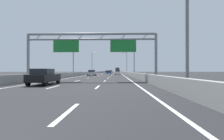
% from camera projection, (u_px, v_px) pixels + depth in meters
% --- Properties ---
extents(ground_plane, '(260.00, 260.00, 0.00)m').
position_uv_depth(ground_plane, '(111.00, 73.00, 102.33)').
color(ground_plane, '#262628').
extents(lane_dash_left_1, '(0.16, 3.00, 0.01)m').
position_uv_depth(lane_dash_left_1, '(53.00, 87.00, 14.91)').
color(lane_dash_left_1, white).
rests_on(lane_dash_left_1, ground_plane).
extents(lane_dash_left_2, '(0.16, 3.00, 0.01)m').
position_uv_depth(lane_dash_left_2, '(77.00, 81.00, 23.91)').
color(lane_dash_left_2, white).
rests_on(lane_dash_left_2, ground_plane).
extents(lane_dash_left_3, '(0.16, 3.00, 0.01)m').
position_uv_depth(lane_dash_left_3, '(88.00, 78.00, 32.90)').
color(lane_dash_left_3, white).
rests_on(lane_dash_left_3, ground_plane).
extents(lane_dash_left_4, '(0.16, 3.00, 0.01)m').
position_uv_depth(lane_dash_left_4, '(94.00, 77.00, 41.90)').
color(lane_dash_left_4, white).
rests_on(lane_dash_left_4, ground_plane).
extents(lane_dash_left_5, '(0.16, 3.00, 0.01)m').
position_uv_depth(lane_dash_left_5, '(98.00, 75.00, 50.90)').
color(lane_dash_left_5, white).
rests_on(lane_dash_left_5, ground_plane).
extents(lane_dash_left_6, '(0.16, 3.00, 0.01)m').
position_uv_depth(lane_dash_left_6, '(101.00, 75.00, 59.89)').
color(lane_dash_left_6, white).
rests_on(lane_dash_left_6, ground_plane).
extents(lane_dash_left_7, '(0.16, 3.00, 0.01)m').
position_uv_depth(lane_dash_left_7, '(103.00, 74.00, 68.89)').
color(lane_dash_left_7, white).
rests_on(lane_dash_left_7, ground_plane).
extents(lane_dash_left_8, '(0.16, 3.00, 0.01)m').
position_uv_depth(lane_dash_left_8, '(105.00, 74.00, 77.88)').
color(lane_dash_left_8, white).
rests_on(lane_dash_left_8, ground_plane).
extents(lane_dash_left_9, '(0.16, 3.00, 0.01)m').
position_uv_depth(lane_dash_left_9, '(106.00, 74.00, 86.88)').
color(lane_dash_left_9, white).
rests_on(lane_dash_left_9, ground_plane).
extents(lane_dash_left_10, '(0.16, 3.00, 0.01)m').
position_uv_depth(lane_dash_left_10, '(107.00, 73.00, 95.88)').
color(lane_dash_left_10, white).
rests_on(lane_dash_left_10, ground_plane).
extents(lane_dash_left_11, '(0.16, 3.00, 0.01)m').
position_uv_depth(lane_dash_left_11, '(108.00, 73.00, 104.87)').
color(lane_dash_left_11, white).
rests_on(lane_dash_left_11, ground_plane).
extents(lane_dash_left_12, '(0.16, 3.00, 0.01)m').
position_uv_depth(lane_dash_left_12, '(109.00, 73.00, 113.87)').
color(lane_dash_left_12, white).
rests_on(lane_dash_left_12, ground_plane).
extents(lane_dash_left_13, '(0.16, 3.00, 0.01)m').
position_uv_depth(lane_dash_left_13, '(109.00, 73.00, 122.87)').
color(lane_dash_left_13, white).
rests_on(lane_dash_left_13, ground_plane).
extents(lane_dash_left_14, '(0.16, 3.00, 0.01)m').
position_uv_depth(lane_dash_left_14, '(110.00, 73.00, 131.86)').
color(lane_dash_left_14, white).
rests_on(lane_dash_left_14, ground_plane).
extents(lane_dash_left_15, '(0.16, 3.00, 0.01)m').
position_uv_depth(lane_dash_left_15, '(110.00, 72.00, 140.86)').
color(lane_dash_left_15, white).
rests_on(lane_dash_left_15, ground_plane).
extents(lane_dash_left_16, '(0.16, 3.00, 0.01)m').
position_uv_depth(lane_dash_left_16, '(111.00, 72.00, 149.86)').
color(lane_dash_left_16, white).
rests_on(lane_dash_left_16, ground_plane).
extents(lane_dash_left_17, '(0.16, 3.00, 0.01)m').
position_uv_depth(lane_dash_left_17, '(111.00, 72.00, 158.85)').
color(lane_dash_left_17, white).
rests_on(lane_dash_left_17, ground_plane).
extents(lane_dash_right_0, '(0.16, 3.00, 0.01)m').
position_uv_depth(lane_dash_right_0, '(67.00, 112.00, 5.81)').
color(lane_dash_right_0, white).
rests_on(lane_dash_right_0, ground_plane).
extents(lane_dash_right_1, '(0.16, 3.00, 0.01)m').
position_uv_depth(lane_dash_right_1, '(98.00, 87.00, 14.81)').
color(lane_dash_right_1, white).
rests_on(lane_dash_right_1, ground_plane).
extents(lane_dash_right_2, '(0.16, 3.00, 0.01)m').
position_uv_depth(lane_dash_right_2, '(105.00, 81.00, 23.81)').
color(lane_dash_right_2, white).
rests_on(lane_dash_right_2, ground_plane).
extents(lane_dash_right_3, '(0.16, 3.00, 0.01)m').
position_uv_depth(lane_dash_right_3, '(108.00, 78.00, 32.80)').
color(lane_dash_right_3, white).
rests_on(lane_dash_right_3, ground_plane).
extents(lane_dash_right_4, '(0.16, 3.00, 0.01)m').
position_uv_depth(lane_dash_right_4, '(110.00, 77.00, 41.80)').
color(lane_dash_right_4, white).
rests_on(lane_dash_right_4, ground_plane).
extents(lane_dash_right_5, '(0.16, 3.00, 0.01)m').
position_uv_depth(lane_dash_right_5, '(111.00, 75.00, 50.80)').
color(lane_dash_right_5, white).
rests_on(lane_dash_right_5, ground_plane).
extents(lane_dash_right_6, '(0.16, 3.00, 0.01)m').
position_uv_depth(lane_dash_right_6, '(112.00, 75.00, 59.79)').
color(lane_dash_right_6, white).
rests_on(lane_dash_right_6, ground_plane).
extents(lane_dash_right_7, '(0.16, 3.00, 0.01)m').
position_uv_depth(lane_dash_right_7, '(113.00, 74.00, 68.79)').
color(lane_dash_right_7, white).
rests_on(lane_dash_right_7, ground_plane).
extents(lane_dash_right_8, '(0.16, 3.00, 0.01)m').
position_uv_depth(lane_dash_right_8, '(113.00, 74.00, 77.79)').
color(lane_dash_right_8, white).
rests_on(lane_dash_right_8, ground_plane).
extents(lane_dash_right_9, '(0.16, 3.00, 0.01)m').
position_uv_depth(lane_dash_right_9, '(114.00, 74.00, 86.78)').
color(lane_dash_right_9, white).
rests_on(lane_dash_right_9, ground_plane).
extents(lane_dash_right_10, '(0.16, 3.00, 0.01)m').
position_uv_depth(lane_dash_right_10, '(114.00, 73.00, 95.78)').
color(lane_dash_right_10, white).
rests_on(lane_dash_right_10, ground_plane).
extents(lane_dash_right_11, '(0.16, 3.00, 0.01)m').
position_uv_depth(lane_dash_right_11, '(114.00, 73.00, 104.78)').
color(lane_dash_right_11, white).
rests_on(lane_dash_right_11, ground_plane).
extents(lane_dash_right_12, '(0.16, 3.00, 0.01)m').
position_uv_depth(lane_dash_right_12, '(114.00, 73.00, 113.77)').
color(lane_dash_right_12, white).
rests_on(lane_dash_right_12, ground_plane).
extents(lane_dash_right_13, '(0.16, 3.00, 0.01)m').
position_uv_depth(lane_dash_right_13, '(115.00, 73.00, 122.77)').
color(lane_dash_right_13, white).
rests_on(lane_dash_right_13, ground_plane).
extents(lane_dash_right_14, '(0.16, 3.00, 0.01)m').
position_uv_depth(lane_dash_right_14, '(115.00, 73.00, 131.77)').
color(lane_dash_right_14, white).
rests_on(lane_dash_right_14, ground_plane).
extents(lane_dash_right_15, '(0.16, 3.00, 0.01)m').
position_uv_depth(lane_dash_right_15, '(115.00, 72.00, 140.76)').
color(lane_dash_right_15, white).
rests_on(lane_dash_right_15, ground_plane).
extents(lane_dash_right_16, '(0.16, 3.00, 0.01)m').
position_uv_depth(lane_dash_right_16, '(115.00, 72.00, 149.76)').
color(lane_dash_right_16, white).
rests_on(lane_dash_right_16, ground_plane).
extents(lane_dash_right_17, '(0.16, 3.00, 0.01)m').
position_uv_depth(lane_dash_right_17, '(115.00, 72.00, 158.76)').
color(lane_dash_right_17, white).
rests_on(lane_dash_right_17, ground_plane).
extents(edge_line_left, '(0.16, 176.00, 0.01)m').
position_uv_depth(edge_line_left, '(100.00, 73.00, 90.47)').
color(edge_line_left, white).
rests_on(edge_line_left, ground_plane).
extents(edge_line_right, '(0.16, 176.00, 0.01)m').
position_uv_depth(edge_line_right, '(121.00, 73.00, 90.19)').
color(edge_line_right, white).
rests_on(edge_line_right, ground_plane).
extents(barrier_left, '(0.45, 220.00, 0.95)m').
position_uv_depth(barrier_left, '(100.00, 72.00, 112.51)').
color(barrier_left, '#9E9E99').
rests_on(barrier_left, ground_plane).
extents(barrier_right, '(0.45, 220.00, 0.95)m').
position_uv_depth(barrier_right, '(123.00, 72.00, 112.14)').
color(barrier_right, '#9E9E99').
rests_on(barrier_right, ground_plane).
extents(sign_gantry, '(17.34, 0.36, 6.36)m').
position_uv_depth(sign_gantry, '(92.00, 44.00, 24.21)').
color(sign_gantry, gray).
rests_on(sign_gantry, ground_plane).
extents(streetlamp_right_near, '(2.58, 0.28, 9.50)m').
position_uv_depth(streetlamp_right_near, '(183.00, 5.00, 11.27)').
color(streetlamp_right_near, slate).
rests_on(streetlamp_right_near, ground_plane).
extents(streetlamp_left_mid, '(2.58, 0.28, 9.50)m').
position_uv_depth(streetlamp_left_mid, '(74.00, 55.00, 46.36)').
color(streetlamp_left_mid, slate).
rests_on(streetlamp_left_mid, ground_plane).
extents(streetlamp_right_mid, '(2.58, 0.28, 9.50)m').
position_uv_depth(streetlamp_right_mid, '(133.00, 55.00, 45.95)').
color(streetlamp_right_mid, slate).
rests_on(streetlamp_right_mid, ground_plane).
extents(streetlamp_left_far, '(2.58, 0.28, 9.50)m').
position_uv_depth(streetlamp_left_far, '(93.00, 62.00, 81.05)').
color(streetlamp_left_far, slate).
rests_on(streetlamp_left_far, ground_plane).
extents(streetlamp_right_far, '(2.58, 0.28, 9.50)m').
position_uv_depth(streetlamp_right_far, '(126.00, 61.00, 80.64)').
color(streetlamp_right_far, slate).
rests_on(streetlamp_right_far, ground_plane).
extents(yellow_car, '(1.80, 4.13, 1.56)m').
position_uv_depth(yellow_car, '(111.00, 72.00, 101.42)').
color(yellow_car, yellow).
rests_on(yellow_car, ground_plane).
extents(blue_car, '(1.81, 4.68, 1.44)m').
position_uv_depth(blue_car, '(109.00, 72.00, 76.90)').
color(blue_car, '#2347AD').
rests_on(blue_car, ground_plane).
extents(silver_car, '(1.89, 4.63, 1.52)m').
position_uv_depth(silver_car, '(92.00, 73.00, 48.70)').
color(silver_car, '#A8ADB2').
rests_on(silver_car, ground_plane).
extents(green_car, '(1.83, 4.14, 1.45)m').
position_uv_depth(green_car, '(107.00, 72.00, 135.17)').
color(green_car, '#1E7A38').
rests_on(green_car, ground_plane).
extents(black_car, '(1.77, 4.42, 1.52)m').
position_uv_depth(black_car, '(44.00, 77.00, 17.33)').
color(black_car, black).
rests_on(black_car, ground_plane).
extents(white_car, '(1.72, 4.55, 1.47)m').
position_uv_depth(white_car, '(118.00, 72.00, 60.14)').
color(white_car, silver).
rests_on(white_car, ground_plane).
extents(red_car, '(1.80, 4.37, 1.50)m').
position_uv_depth(red_car, '(107.00, 72.00, 126.06)').
color(red_car, red).
rests_on(red_car, ground_plane).
extents(box_truck, '(2.47, 8.50, 3.27)m').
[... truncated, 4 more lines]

